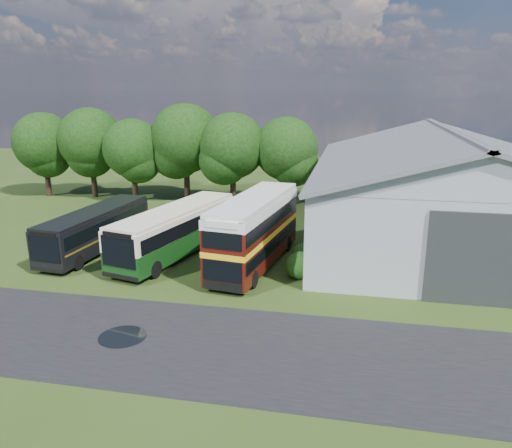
% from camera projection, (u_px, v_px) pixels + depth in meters
% --- Properties ---
extents(ground, '(120.00, 120.00, 0.00)m').
position_uv_depth(ground, '(177.00, 312.00, 25.40)').
color(ground, '#243B12').
rests_on(ground, ground).
extents(asphalt_road, '(60.00, 8.00, 0.02)m').
position_uv_depth(asphalt_road, '(217.00, 347.00, 21.99)').
color(asphalt_road, black).
rests_on(asphalt_road, ground).
extents(puddle, '(2.20, 2.20, 0.01)m').
position_uv_depth(puddle, '(123.00, 337.00, 22.86)').
color(puddle, black).
rests_on(puddle, ground).
extents(storage_shed, '(18.80, 24.80, 8.15)m').
position_uv_depth(storage_shed, '(445.00, 185.00, 36.49)').
color(storage_shed, gray).
rests_on(storage_shed, ground).
extents(tree_far_left, '(6.12, 6.12, 8.64)m').
position_uv_depth(tree_far_left, '(44.00, 143.00, 51.03)').
color(tree_far_left, black).
rests_on(tree_far_left, ground).
extents(tree_left_a, '(6.46, 6.46, 9.12)m').
position_uv_depth(tree_left_a, '(90.00, 140.00, 50.46)').
color(tree_left_a, black).
rests_on(tree_left_a, ground).
extents(tree_left_b, '(5.78, 5.78, 8.16)m').
position_uv_depth(tree_left_b, '(133.00, 149.00, 48.71)').
color(tree_left_b, black).
rests_on(tree_left_b, ground).
extents(tree_mid, '(6.80, 6.80, 9.60)m').
position_uv_depth(tree_mid, '(185.00, 139.00, 48.72)').
color(tree_mid, black).
rests_on(tree_mid, ground).
extents(tree_right_a, '(6.26, 6.26, 8.83)m').
position_uv_depth(tree_right_a, '(232.00, 146.00, 46.95)').
color(tree_right_a, black).
rests_on(tree_right_a, ground).
extents(tree_right_b, '(5.98, 5.98, 8.45)m').
position_uv_depth(tree_right_b, '(286.00, 149.00, 46.80)').
color(tree_right_b, black).
rests_on(tree_right_b, ground).
extents(shrub_front, '(1.70, 1.70, 1.70)m').
position_uv_depth(shrub_front, '(300.00, 278.00, 29.98)').
color(shrub_front, '#194714').
rests_on(shrub_front, ground).
extents(shrub_mid, '(1.60, 1.60, 1.60)m').
position_uv_depth(shrub_mid, '(303.00, 266.00, 31.87)').
color(shrub_mid, '#194714').
rests_on(shrub_mid, ground).
extents(bus_green_single, '(5.34, 12.12, 3.26)m').
position_uv_depth(bus_green_single, '(176.00, 230.00, 33.62)').
color(bus_green_single, black).
rests_on(bus_green_single, ground).
extents(bus_maroon_double, '(4.08, 10.73, 4.50)m').
position_uv_depth(bus_maroon_double, '(255.00, 232.00, 31.45)').
color(bus_maroon_double, black).
rests_on(bus_maroon_double, ground).
extents(bus_dark_single, '(3.33, 10.74, 2.91)m').
position_uv_depth(bus_dark_single, '(96.00, 229.00, 34.57)').
color(bus_dark_single, black).
rests_on(bus_dark_single, ground).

